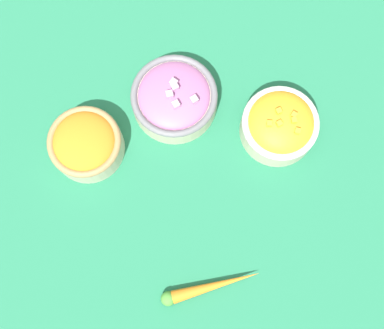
% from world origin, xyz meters
% --- Properties ---
extents(ground_plane, '(3.00, 3.00, 0.00)m').
position_xyz_m(ground_plane, '(0.00, 0.00, 0.00)').
color(ground_plane, '#23704C').
extents(bowl_red_onion, '(0.15, 0.15, 0.07)m').
position_xyz_m(bowl_red_onion, '(-0.09, 0.08, 0.03)').
color(bowl_red_onion, beige).
rests_on(bowl_red_onion, ground_plane).
extents(bowl_carrots, '(0.13, 0.13, 0.07)m').
position_xyz_m(bowl_carrots, '(-0.17, -0.07, 0.03)').
color(bowl_carrots, beige).
rests_on(bowl_carrots, ground_plane).
extents(bowl_squash, '(0.13, 0.13, 0.08)m').
position_xyz_m(bowl_squash, '(0.09, 0.14, 0.04)').
color(bowl_squash, beige).
rests_on(bowl_squash, ground_plane).
extents(loose_carrot, '(0.12, 0.14, 0.02)m').
position_xyz_m(loose_carrot, '(0.13, -0.16, 0.01)').
color(loose_carrot, orange).
rests_on(loose_carrot, ground_plane).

